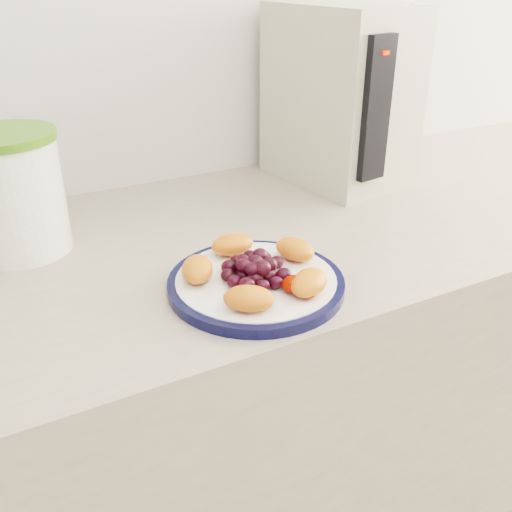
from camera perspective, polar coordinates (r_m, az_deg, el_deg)
counter at (r=1.21m, az=0.19°, el=-17.03°), size 3.50×0.60×0.90m
cabinet_face at (r=1.23m, az=0.19°, el=-18.03°), size 3.48×0.58×0.84m
plate_rim at (r=0.77m, az=0.00°, el=-2.79°), size 0.24×0.24×0.01m
plate_face at (r=0.77m, az=0.00°, el=-2.73°), size 0.22×0.22×0.02m
canister at (r=0.92m, az=-23.00°, el=5.41°), size 0.19×0.19×0.17m
canister_lid at (r=0.89m, az=-24.08°, el=10.87°), size 0.19×0.19×0.01m
appliance_body at (r=1.15m, az=8.37°, el=15.56°), size 0.23×0.29×0.33m
appliance_panel at (r=1.03m, az=11.85°, el=14.09°), size 0.06×0.03×0.25m
appliance_led at (r=1.00m, az=12.85°, el=19.20°), size 0.01×0.01×0.01m
fruit_plate at (r=0.76m, az=0.33°, el=-1.30°), size 0.21×0.20×0.03m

